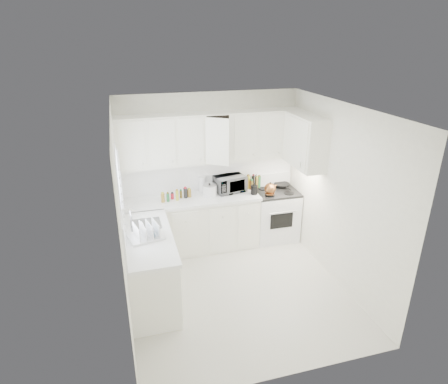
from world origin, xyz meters
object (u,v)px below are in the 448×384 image
object	(u,v)px
microwave	(230,182)
rice_cooker	(210,190)
stove	(275,208)
tea_kettle	(270,188)
dish_rack	(145,230)
utensil_crock	(254,184)

from	to	relation	value
microwave	rice_cooker	xyz separation A→B (m)	(-0.38, -0.11, -0.05)
stove	rice_cooker	distance (m)	1.28
tea_kettle	dish_rack	world-z (taller)	dish_rack
rice_cooker	utensil_crock	bearing A→B (deg)	-3.04
microwave	utensil_crock	size ratio (longest dim) A/B	1.35
utensil_crock	dish_rack	world-z (taller)	utensil_crock
stove	tea_kettle	size ratio (longest dim) A/B	4.80
microwave	dish_rack	xyz separation A→B (m)	(-1.52, -1.26, -0.05)
tea_kettle	utensil_crock	xyz separation A→B (m)	(-0.27, 0.04, 0.08)
tea_kettle	rice_cooker	xyz separation A→B (m)	(-1.00, 0.16, 0.01)
tea_kettle	rice_cooker	size ratio (longest dim) A/B	1.05
tea_kettle	rice_cooker	distance (m)	1.02
tea_kettle	microwave	distance (m)	0.68
tea_kettle	microwave	bearing A→B (deg)	153.78
stove	utensil_crock	xyz separation A→B (m)	(-0.45, -0.12, 0.56)
stove	tea_kettle	world-z (taller)	tea_kettle
microwave	rice_cooker	distance (m)	0.40
utensil_crock	dish_rack	distance (m)	2.14
microwave	utensil_crock	distance (m)	0.42
microwave	stove	bearing A→B (deg)	-20.38
stove	dish_rack	world-z (taller)	dish_rack
microwave	utensil_crock	bearing A→B (deg)	-45.05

